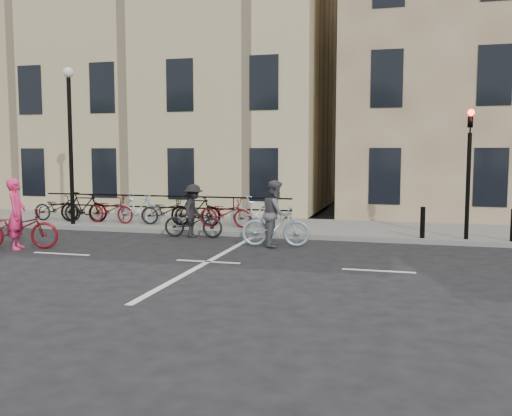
% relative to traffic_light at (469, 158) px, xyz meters
% --- Properties ---
extents(ground, '(120.00, 120.00, 0.00)m').
position_rel_traffic_light_xyz_m(ground, '(-6.20, -4.34, -2.45)').
color(ground, black).
rests_on(ground, ground).
extents(sidewalk, '(46.00, 4.00, 0.15)m').
position_rel_traffic_light_xyz_m(sidewalk, '(-10.20, 1.66, -2.38)').
color(sidewalk, slate).
rests_on(sidewalk, ground).
extents(building_west, '(20.00, 10.00, 10.00)m').
position_rel_traffic_light_xyz_m(building_west, '(-15.20, 8.66, 2.70)').
color(building_west, '#CEBA8B').
rests_on(building_west, sidewalk).
extents(traffic_light, '(0.18, 0.30, 3.90)m').
position_rel_traffic_light_xyz_m(traffic_light, '(0.00, 0.00, 0.00)').
color(traffic_light, black).
rests_on(traffic_light, sidewalk).
extents(lamp_post, '(0.36, 0.36, 5.28)m').
position_rel_traffic_light_xyz_m(lamp_post, '(-12.70, 0.06, 1.04)').
color(lamp_post, black).
rests_on(lamp_post, sidewalk).
extents(bollard_east, '(0.14, 0.14, 0.90)m').
position_rel_traffic_light_xyz_m(bollard_east, '(-1.20, -0.09, -1.85)').
color(bollard_east, black).
rests_on(bollard_east, sidewalk).
extents(parked_bikes, '(9.35, 1.23, 1.05)m').
position_rel_traffic_light_xyz_m(parked_bikes, '(-10.07, 0.70, -1.81)').
color(parked_bikes, black).
rests_on(parked_bikes, sidewalk).
extents(cyclist_pink, '(2.27, 1.51, 1.91)m').
position_rel_traffic_light_xyz_m(cyclist_pink, '(-11.79, -3.98, -1.79)').
color(cyclist_pink, maroon).
rests_on(cyclist_pink, ground).
extents(cyclist_grey, '(1.96, 0.98, 1.84)m').
position_rel_traffic_light_xyz_m(cyclist_grey, '(-5.15, -1.75, -1.71)').
color(cyclist_grey, '#8AA4B4').
rests_on(cyclist_grey, ground).
extents(cyclist_dark, '(1.88, 1.10, 1.64)m').
position_rel_traffic_light_xyz_m(cyclist_dark, '(-7.96, -0.77, -1.81)').
color(cyclist_dark, black).
rests_on(cyclist_dark, ground).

